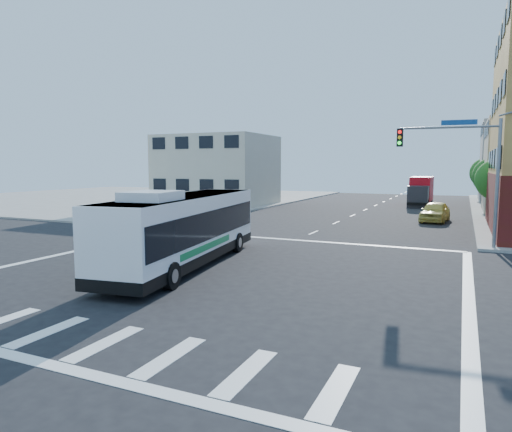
% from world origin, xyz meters
% --- Properties ---
extents(ground, '(120.00, 120.00, 0.00)m').
position_xyz_m(ground, '(0.00, 0.00, 0.00)').
color(ground, black).
rests_on(ground, ground).
extents(sidewalk_nw, '(50.00, 50.00, 0.15)m').
position_xyz_m(sidewalk_nw, '(-35.00, 35.00, 0.07)').
color(sidewalk_nw, gray).
rests_on(sidewalk_nw, ground).
extents(building_west, '(12.06, 10.06, 8.00)m').
position_xyz_m(building_west, '(-17.02, 29.98, 4.01)').
color(building_west, beige).
rests_on(building_west, ground).
extents(signal_mast_ne, '(7.91, 1.13, 8.07)m').
position_xyz_m(signal_mast_ne, '(9.08, 10.62, 4.98)').
color(signal_mast_ne, slate).
rests_on(signal_mast_ne, ground).
extents(street_tree_a, '(3.60, 3.60, 5.53)m').
position_xyz_m(street_tree_a, '(11.90, 27.92, 3.59)').
color(street_tree_a, '#3A2515').
rests_on(street_tree_a, ground).
extents(street_tree_b, '(3.80, 3.80, 5.79)m').
position_xyz_m(street_tree_b, '(11.90, 35.92, 3.75)').
color(street_tree_b, '#3A2515').
rests_on(street_tree_b, ground).
extents(street_tree_c, '(3.40, 3.40, 5.29)m').
position_xyz_m(street_tree_c, '(11.90, 43.92, 3.46)').
color(street_tree_c, '#3A2515').
rests_on(street_tree_c, ground).
extents(street_tree_d, '(4.00, 4.00, 6.03)m').
position_xyz_m(street_tree_d, '(11.90, 51.92, 3.88)').
color(street_tree_d, '#3A2515').
rests_on(street_tree_d, ground).
extents(transit_bus, '(4.28, 12.23, 3.55)m').
position_xyz_m(transit_bus, '(-2.14, 0.55, 1.73)').
color(transit_bus, black).
rests_on(transit_bus, ground).
extents(box_truck, '(2.30, 7.37, 3.30)m').
position_xyz_m(box_truck, '(4.77, 38.40, 1.60)').
color(box_truck, '#25252A').
rests_on(box_truck, ground).
extents(parked_car, '(2.40, 5.01, 1.65)m').
position_xyz_m(parked_car, '(7.15, 23.12, 0.83)').
color(parked_car, '#DBCB59').
rests_on(parked_car, ground).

